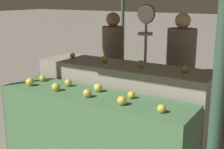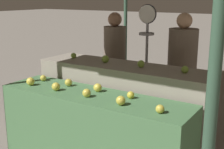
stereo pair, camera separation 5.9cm
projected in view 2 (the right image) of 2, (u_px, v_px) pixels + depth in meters
name	position (u px, v px, depth m)	size (l,w,h in m)	color
display_counter_front	(93.00, 132.00, 3.24)	(2.08, 0.55, 0.82)	#4C7A4C
display_counter_back	(123.00, 106.00, 3.71)	(2.08, 0.55, 1.01)	gray
apple_front_0	(30.00, 81.00, 3.45)	(0.09, 0.09, 0.09)	yellow
apple_front_1	(56.00, 87.00, 3.26)	(0.09, 0.09, 0.09)	gold
apple_front_2	(86.00, 93.00, 3.06)	(0.08, 0.08, 0.08)	gold
apple_front_3	(121.00, 101.00, 2.83)	(0.09, 0.09, 0.09)	gold
apple_front_4	(160.00, 109.00, 2.63)	(0.07, 0.07, 0.07)	gold
apple_front_5	(43.00, 78.00, 3.63)	(0.07, 0.07, 0.07)	gold
apple_front_6	(68.00, 82.00, 3.43)	(0.08, 0.08, 0.08)	gold
apple_front_7	(98.00, 88.00, 3.22)	(0.09, 0.09, 0.09)	yellow
apple_front_8	(131.00, 95.00, 3.01)	(0.07, 0.07, 0.07)	gold
apple_back_0	(74.00, 56.00, 3.95)	(0.07, 0.07, 0.07)	#84AD3D
apple_back_1	(105.00, 59.00, 3.69)	(0.09, 0.09, 0.09)	#84AD3D
apple_back_2	(141.00, 64.00, 3.45)	(0.08, 0.08, 0.08)	#84AD3D
apple_back_3	(185.00, 70.00, 3.19)	(0.08, 0.08, 0.08)	#84AD3D
produce_scale	(147.00, 41.00, 4.14)	(0.25, 0.20, 1.68)	#99999E
person_vendor_at_scale	(182.00, 64.00, 4.19)	(0.50, 0.50, 1.57)	#2D2D38
person_customer_left	(115.00, 57.00, 4.67)	(0.41, 0.41, 1.55)	#2D2D38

